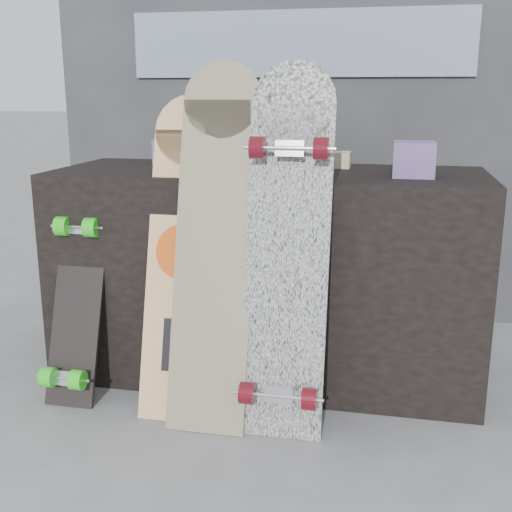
% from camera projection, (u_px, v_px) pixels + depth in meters
% --- Properties ---
extents(ground, '(60.00, 60.00, 0.00)m').
position_uv_depth(ground, '(238.00, 430.00, 2.12)').
color(ground, slate).
rests_on(ground, ground).
extents(vendor_table, '(1.60, 0.60, 0.80)m').
position_uv_depth(vendor_table, '(267.00, 273.00, 2.49)').
color(vendor_table, black).
rests_on(vendor_table, ground).
extents(booth, '(2.40, 0.22, 2.20)m').
position_uv_depth(booth, '(301.00, 88.00, 3.12)').
color(booth, '#333439').
rests_on(booth, ground).
extents(merch_box_purple, '(0.18, 0.12, 0.10)m').
position_uv_depth(merch_box_purple, '(178.00, 152.00, 2.59)').
color(merch_box_purple, '#443F81').
rests_on(merch_box_purple, vendor_table).
extents(merch_box_small, '(0.14, 0.14, 0.12)m').
position_uv_depth(merch_box_small, '(414.00, 159.00, 2.21)').
color(merch_box_small, '#443F81').
rests_on(merch_box_small, vendor_table).
extents(merch_box_flat, '(0.22, 0.10, 0.06)m').
position_uv_depth(merch_box_flat, '(322.00, 159.00, 2.49)').
color(merch_box_flat, '#D1B78C').
rests_on(merch_box_flat, vendor_table).
extents(longboard_geisha, '(0.25, 0.33, 1.08)m').
position_uv_depth(longboard_geisha, '(183.00, 247.00, 2.19)').
color(longboard_geisha, '#D0C08C').
rests_on(longboard_geisha, ground).
extents(longboard_celtic, '(0.26, 0.34, 1.19)m').
position_uv_depth(longboard_celtic, '(215.00, 233.00, 2.11)').
color(longboard_celtic, beige).
rests_on(longboard_celtic, ground).
extents(longboard_cascadia, '(0.27, 0.33, 1.19)m').
position_uv_depth(longboard_cascadia, '(288.00, 244.00, 2.04)').
color(longboard_cascadia, white).
rests_on(longboard_cascadia, ground).
extents(skateboard_dark, '(0.18, 0.35, 0.79)m').
position_uv_depth(skateboard_dark, '(77.00, 289.00, 2.30)').
color(skateboard_dark, black).
rests_on(skateboard_dark, ground).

